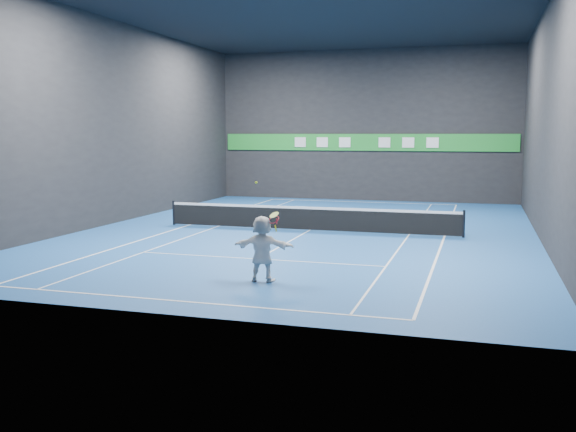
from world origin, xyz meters
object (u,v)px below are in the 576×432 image
(player, at_px, (262,249))
(tennis_racket, at_px, (274,220))
(tennis_ball, at_px, (256,182))
(tennis_net, at_px, (309,218))

(player, xyz_separation_m, tennis_racket, (0.32, 0.05, 0.78))
(player, distance_m, tennis_racket, 0.85)
(tennis_ball, xyz_separation_m, tennis_racket, (0.56, -0.15, -0.99))
(player, xyz_separation_m, tennis_net, (-1.17, 9.32, -0.36))
(tennis_ball, bearing_deg, tennis_racket, -14.87)
(player, relative_size, tennis_net, 0.14)
(tennis_net, bearing_deg, tennis_racket, -80.84)
(tennis_ball, relative_size, tennis_racket, 0.12)
(tennis_net, height_order, tennis_racket, tennis_racket)
(tennis_net, xyz_separation_m, tennis_racket, (1.49, -9.27, 1.15))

